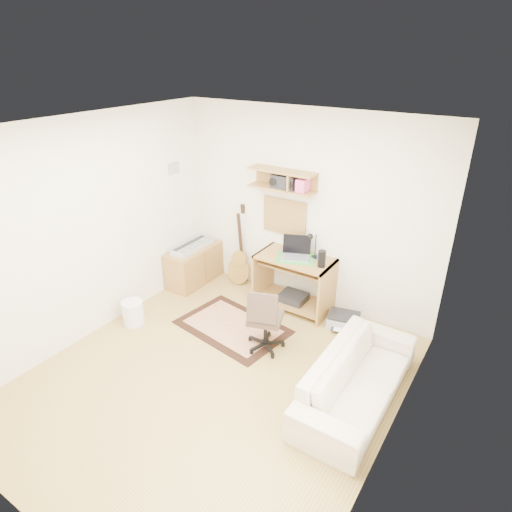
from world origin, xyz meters
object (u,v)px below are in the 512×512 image
Objects in this scene: cabinet at (194,265)px; printer at (344,319)px; task_chair at (266,318)px; desk at (294,283)px; sofa at (358,371)px.

cabinet reaches higher than printer.
printer is (0.60, 0.94, -0.33)m from task_chair.
task_chair is 1.93m from cabinet.
task_chair reaches higher than desk.
desk is at bearing 6.26° from cabinet.
printer is at bearing 38.43° from task_chair.
desk is 1.80m from sofa.
cabinet is at bearing 170.60° from printer.
desk is 0.81m from printer.
sofa is at bearing -28.89° from task_chair.
printer is 1.32m from sofa.
task_chair is at bearing -24.41° from cabinet.
desk reaches higher than sofa.
sofa is (1.36, -1.18, -0.03)m from desk.
desk reaches higher than printer.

